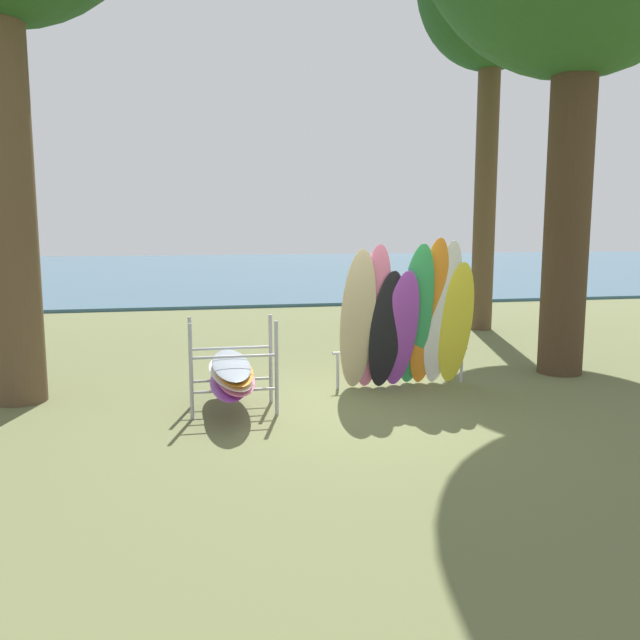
# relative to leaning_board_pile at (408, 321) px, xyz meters

# --- Properties ---
(ground_plane) EXTENTS (80.00, 80.00, 0.00)m
(ground_plane) POSITION_rel_leaning_board_pile_xyz_m (-1.01, -0.71, -1.05)
(ground_plane) COLOR #60663D
(lake_water) EXTENTS (80.00, 36.00, 0.10)m
(lake_water) POSITION_rel_leaning_board_pile_xyz_m (-1.01, 28.43, -1.00)
(lake_water) COLOR #38607A
(lake_water) RESTS_ON ground
(leaning_board_pile) EXTENTS (2.19, 0.92, 2.31)m
(leaning_board_pile) POSITION_rel_leaning_board_pile_xyz_m (0.00, 0.00, 0.00)
(leaning_board_pile) COLOR #C6B289
(leaning_board_pile) RESTS_ON ground
(board_storage_rack) EXTENTS (1.15, 2.13, 1.25)m
(board_storage_rack) POSITION_rel_leaning_board_pile_xyz_m (-2.68, -0.61, -0.53)
(board_storage_rack) COLOR #9EA0A5
(board_storage_rack) RESTS_ON ground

